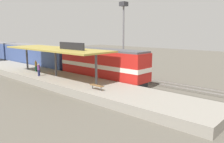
% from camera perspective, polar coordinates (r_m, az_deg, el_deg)
% --- Properties ---
extents(ground_plane, '(120.00, 120.00, 0.00)m').
position_cam_1_polar(ground_plane, '(36.48, -5.01, -1.03)').
color(ground_plane, '#5B564C').
extents(track_near, '(3.20, 110.00, 0.16)m').
position_cam_1_polar(track_near, '(35.19, -7.41, -1.44)').
color(track_near, '#4E4941').
rests_on(track_near, ground).
extents(track_far, '(3.20, 110.00, 0.16)m').
position_cam_1_polar(track_far, '(38.24, -2.13, -0.44)').
color(track_far, '#4E4941').
rests_on(track_far, ground).
extents(platform, '(6.00, 44.00, 0.90)m').
position_cam_1_polar(platform, '(32.42, -13.67, -1.87)').
color(platform, gray).
rests_on(platform, ground).
extents(station_canopy, '(5.20, 18.00, 4.70)m').
position_cam_1_polar(station_canopy, '(31.77, -13.88, 5.33)').
color(station_canopy, '#47474C').
rests_on(station_canopy, platform).
extents(platform_bench, '(0.44, 1.70, 0.50)m').
position_cam_1_polar(platform_bench, '(24.05, -3.83, -3.54)').
color(platform_bench, '#333338').
rests_on(platform_bench, platform).
extents(locomotive, '(2.93, 14.43, 4.44)m').
position_cam_1_polar(locomotive, '(31.68, -2.56, 1.74)').
color(locomotive, '#28282D').
rests_on(locomotive, track_near).
extents(passenger_carriage_front, '(2.90, 20.00, 4.24)m').
position_cam_1_polar(passenger_carriage_front, '(46.16, -18.54, 3.71)').
color(passenger_carriage_front, '#28282D').
rests_on(passenger_carriage_front, track_near).
extents(freight_car, '(2.80, 12.00, 3.54)m').
position_cam_1_polar(freight_car, '(43.59, -9.26, 3.31)').
color(freight_car, '#28282D').
rests_on(freight_car, track_far).
extents(light_mast, '(1.10, 1.10, 11.70)m').
position_cam_1_polar(light_mast, '(38.93, 2.88, 12.11)').
color(light_mast, slate).
rests_on(light_mast, ground).
extents(person_waiting, '(0.34, 0.34, 1.71)m').
position_cam_1_polar(person_waiting, '(32.77, -17.78, 0.56)').
color(person_waiting, navy).
rests_on(person_waiting, platform).
extents(person_walking, '(0.34, 0.34, 1.71)m').
position_cam_1_polar(person_walking, '(36.57, -18.39, 1.46)').
color(person_walking, '#23603D').
rests_on(person_walking, platform).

